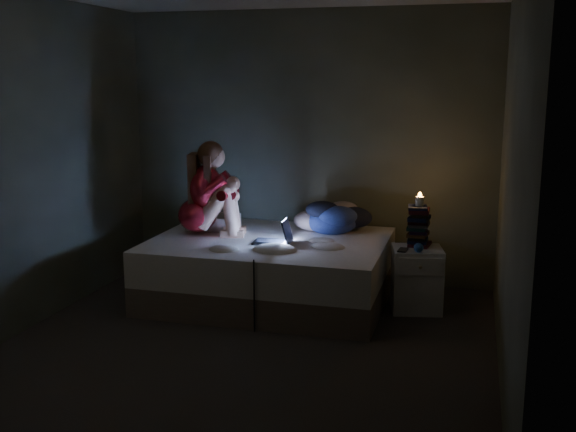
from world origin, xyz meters
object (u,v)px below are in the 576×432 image
at_px(candle, 420,199).
at_px(phone, 401,249).
at_px(laptop, 272,231).
at_px(woman, 197,188).
at_px(bed, 270,269).
at_px(nightstand, 417,279).

distance_m(candle, phone, 0.46).
bearing_deg(candle, laptop, -165.57).
height_order(woman, phone, woman).
relative_size(bed, woman, 2.38).
xyz_separation_m(bed, laptop, (0.06, -0.15, 0.39)).
bearing_deg(bed, woman, -179.41).
distance_m(bed, woman, 0.98).
bearing_deg(woman, bed, -11.33).
relative_size(laptop, phone, 2.27).
distance_m(laptop, nightstand, 1.31).
xyz_separation_m(woman, phone, (1.83, -0.02, -0.44)).
xyz_separation_m(nightstand, candle, (-0.01, 0.10, 0.68)).
height_order(woman, candle, woman).
distance_m(woman, nightstand, 2.10).
bearing_deg(phone, candle, 72.94).
bearing_deg(candle, nightstand, -85.82).
bearing_deg(woman, nightstand, -9.71).
distance_m(bed, laptop, 0.42).
distance_m(woman, phone, 1.89).
height_order(nightstand, phone, phone).
relative_size(bed, laptop, 6.42).
bearing_deg(bed, laptop, -65.90).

